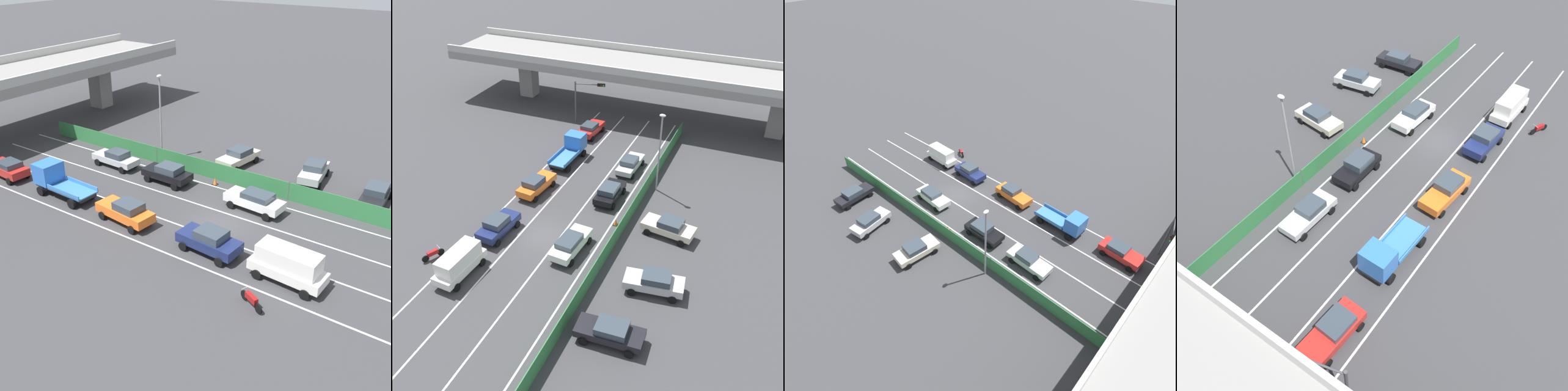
{
  "view_description": "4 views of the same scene",
  "coord_description": "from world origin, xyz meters",
  "views": [
    {
      "loc": [
        -25.89,
        -15.73,
        17.98
      ],
      "look_at": [
        1.25,
        3.0,
        1.01
      ],
      "focal_mm": 43.86,
      "sensor_mm": 36.0,
      "label": 1
    },
    {
      "loc": [
        16.83,
        -28.79,
        26.02
      ],
      "look_at": [
        2.53,
        4.55,
        2.01
      ],
      "focal_mm": 43.88,
      "sensor_mm": 36.0,
      "label": 2
    },
    {
      "loc": [
        23.23,
        25.21,
        26.95
      ],
      "look_at": [
        0.46,
        4.11,
        2.1
      ],
      "focal_mm": 31.37,
      "sensor_mm": 36.0,
      "label": 3
    },
    {
      "loc": [
        -12.27,
        28.2,
        25.05
      ],
      "look_at": [
        0.39,
        9.96,
        1.5
      ],
      "focal_mm": 40.3,
      "sensor_mm": 36.0,
      "label": 4
    }
  ],
  "objects": [
    {
      "name": "street_lamp",
      "position": [
        7.2,
        11.02,
        4.88
      ],
      "size": [
        0.6,
        0.36,
        8.19
      ],
      "color": "gray",
      "rests_on": "ground"
    },
    {
      "name": "lane_line_mid_left",
      "position": [
        -1.72,
        4.28,
        0.0
      ],
      "size": [
        0.14,
        44.55,
        0.01
      ],
      "primitive_type": "cube",
      "color": "silver",
      "rests_on": "ground"
    },
    {
      "name": "lane_line_right_edge",
      "position": [
        5.17,
        4.28,
        0.0
      ],
      "size": [
        0.14,
        44.55,
        0.01
      ],
      "primitive_type": "cube",
      "color": "silver",
      "rests_on": "ground"
    },
    {
      "name": "parked_sedan_cream",
      "position": [
        10.29,
        4.32,
        0.91
      ],
      "size": [
        4.75,
        2.53,
        1.65
      ],
      "color": "beige",
      "rests_on": "ground"
    },
    {
      "name": "car_van_white",
      "position": [
        -3.42,
        -6.95,
        1.28
      ],
      "size": [
        2.16,
        4.78,
        2.27
      ],
      "color": "silver",
      "rests_on": "ground"
    },
    {
      "name": "car_sedan_navy",
      "position": [
        -3.44,
        -1.36,
        0.95
      ],
      "size": [
        2.27,
        4.46,
        1.75
      ],
      "color": "navy",
      "rests_on": "ground"
    },
    {
      "name": "flatbed_truck_blue",
      "position": [
        -3.31,
        13.74,
        1.31
      ],
      "size": [
        2.46,
        5.64,
        2.56
      ],
      "color": "black",
      "rests_on": "ground"
    },
    {
      "name": "car_hatchback_white",
      "position": [
        3.39,
        -1.08,
        0.9
      ],
      "size": [
        2.21,
        4.77,
        1.58
      ],
      "color": "silver",
      "rests_on": "ground"
    },
    {
      "name": "car_sedan_red",
      "position": [
        -3.61,
        19.75,
        0.9
      ],
      "size": [
        2.23,
        4.36,
        1.6
      ],
      "color": "red",
      "rests_on": "ground"
    },
    {
      "name": "parked_sedan_dark",
      "position": [
        9.72,
        -8.43,
        0.88
      ],
      "size": [
        4.78,
        2.28,
        1.58
      ],
      "color": "black",
      "rests_on": "ground"
    },
    {
      "name": "car_sedan_black",
      "position": [
        3.55,
        7.5,
        0.92
      ],
      "size": [
        2.09,
        4.34,
        1.66
      ],
      "color": "black",
      "rests_on": "ground"
    },
    {
      "name": "lane_line_mid_right",
      "position": [
        1.72,
        4.28,
        0.0
      ],
      "size": [
        0.14,
        44.55,
        0.01
      ],
      "primitive_type": "cube",
      "color": "silver",
      "rests_on": "ground"
    },
    {
      "name": "lane_line_left_edge",
      "position": [
        -5.17,
        4.28,
        0.0
      ],
      "size": [
        0.14,
        44.55,
        0.01
      ],
      "primitive_type": "cube",
      "color": "silver",
      "rests_on": "ground"
    },
    {
      "name": "green_fence",
      "position": [
        6.45,
        4.28,
        0.78
      ],
      "size": [
        0.1,
        40.65,
        1.57
      ],
      "color": "#2D753D",
      "rests_on": "ground"
    },
    {
      "name": "ground_plane",
      "position": [
        0.0,
        0.0,
        0.0
      ],
      "size": [
        300.0,
        300.0,
        0.0
      ],
      "primitive_type": "plane",
      "color": "#38383A"
    },
    {
      "name": "car_taxi_orange",
      "position": [
        -3.61,
        5.87,
        0.95
      ],
      "size": [
        2.34,
        4.82,
        1.75
      ],
      "color": "orange",
      "rests_on": "ground"
    },
    {
      "name": "car_sedan_silver",
      "position": [
        3.56,
        13.53,
        0.87
      ],
      "size": [
        2.03,
        4.61,
        1.6
      ],
      "color": "#B7BABC",
      "rests_on": "ground"
    },
    {
      "name": "parked_wagon_silver",
      "position": [
        11.09,
        -2.75,
        0.94
      ],
      "size": [
        4.7,
        2.51,
        1.69
      ],
      "color": "#B2B5B7",
      "rests_on": "ground"
    },
    {
      "name": "traffic_cone",
      "position": [
        5.53,
        3.91,
        0.29
      ],
      "size": [
        0.47,
        0.47,
        0.62
      ],
      "color": "orange",
      "rests_on": "ground"
    },
    {
      "name": "motorcycle",
      "position": [
        -6.65,
        -6.27,
        0.46
      ],
      "size": [
        1.0,
        1.8,
        0.93
      ],
      "color": "black",
      "rests_on": "ground"
    }
  ]
}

